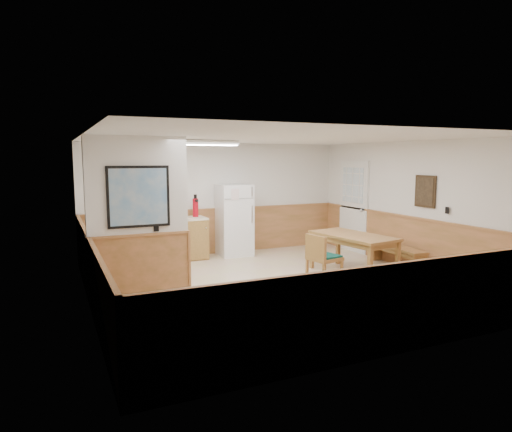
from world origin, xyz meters
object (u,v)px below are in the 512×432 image
refrigerator (234,220)px  fire_extinguisher (196,207)px  dining_table (353,240)px  dining_bench (396,251)px  soap_bottle (121,216)px  dining_chair (321,255)px

refrigerator → fire_extinguisher: (-0.86, 0.10, 0.32)m
fire_extinguisher → dining_table: bearing=-38.5°
dining_bench → soap_bottle: bearing=157.8°
dining_table → dining_chair: bearing=-172.0°
dining_chair → soap_bottle: bearing=125.8°
dining_table → fire_extinguisher: 3.47m
refrigerator → dining_chair: refrigerator is taller
soap_bottle → dining_table: bearing=-33.5°
dining_table → dining_bench: size_ratio=1.13×
refrigerator → dining_table: 2.86m
dining_chair → dining_table: bearing=6.1°
refrigerator → dining_table: size_ratio=0.91×
refrigerator → fire_extinguisher: bearing=175.2°
dining_bench → fire_extinguisher: size_ratio=3.18×
dining_chair → fire_extinguisher: 3.23m
dining_table → dining_bench: bearing=-7.6°
dining_chair → soap_bottle: (-2.97, 2.82, 0.51)m
refrigerator → dining_table: bearing=-58.8°
dining_chair → fire_extinguisher: size_ratio=1.75×
refrigerator → soap_bottle: bearing=-179.7°
dining_bench → soap_bottle: (-4.91, 2.53, 0.66)m
soap_bottle → fire_extinguisher: bearing=1.3°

